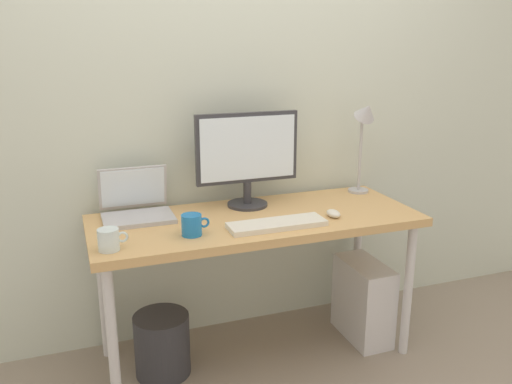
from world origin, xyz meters
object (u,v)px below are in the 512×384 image
Objects in this scene: desk at (256,230)px; wastebasket at (162,344)px; laptop at (136,205)px; desk_lamp at (365,126)px; computer_tower at (363,300)px; monitor at (247,154)px; keyboard at (277,224)px; mouse at (333,213)px; coffee_mug at (192,225)px; glass_cup at (109,240)px.

desk is 5.11× the size of wastebasket.
desk_lamp is (1.19, -0.02, 0.31)m from laptop.
computer_tower is (-0.08, -0.21, -0.89)m from desk_lamp.
monitor is 1.61× the size of laptop.
laptop is 1.07× the size of wastebasket.
desk_lamp is at bearing -0.77° from laptop.
desk is at bearing -0.14° from wastebasket.
keyboard reaches higher than desk.
desk_lamp reaches higher than mouse.
monitor is at bearing 136.81° from mouse.
monitor is at bearing -1.80° from laptop.
laptop is 1.28m from computer_tower.
keyboard is 3.61× the size of coffee_mug.
desk is at bearing 176.41° from computer_tower.
monitor is (0.02, 0.17, 0.33)m from desk.
keyboard is 4.89× the size of mouse.
keyboard is 0.80m from wastebasket.
coffee_mug is at bearing -157.60° from desk.
monitor is at bearing 27.43° from glass_cup.
glass_cup is at bearing -173.04° from computer_tower.
coffee_mug is at bearing -179.06° from mouse.
keyboard is at bearing -18.06° from wastebasket.
glass_cup is at bearing -171.40° from coffee_mug.
wastebasket is at bearing -73.33° from laptop.
desk_lamp is at bearing 8.63° from wastebasket.
coffee_mug is (-0.38, 0.03, 0.03)m from keyboard.
monitor reaches higher than coffee_mug.
glass_cup is at bearing -164.86° from desk_lamp.
desk_lamp is 5.64× the size of mouse.
keyboard is at bearing -76.78° from desk.
keyboard is at bearing -86.44° from monitor.
desk_lamp reaches higher than computer_tower.
coffee_mug is 0.66m from wastebasket.
coffee_mug is 0.35m from glass_cup.
mouse is (0.32, -0.30, -0.25)m from monitor.
mouse is at bearing -159.71° from computer_tower.
computer_tower is at bearing 13.16° from keyboard.
mouse is at bearing -137.35° from desk_lamp.
monitor is 0.52m from coffee_mug.
desk is at bearing 15.66° from glass_cup.
desk is 0.81m from desk_lamp.
desk_lamp is (0.67, 0.17, 0.43)m from desk.
mouse is at bearing -20.80° from desk.
keyboard is (-0.63, -0.34, -0.35)m from desk_lamp.
desk is at bearing -19.81° from laptop.
keyboard is at bearing -166.84° from computer_tower.
monitor is 5.71× the size of mouse.
computer_tower is 1.06m from wastebasket.
laptop is at bearing 106.67° from wastebasket.
monitor is 1.01× the size of desk_lamp.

